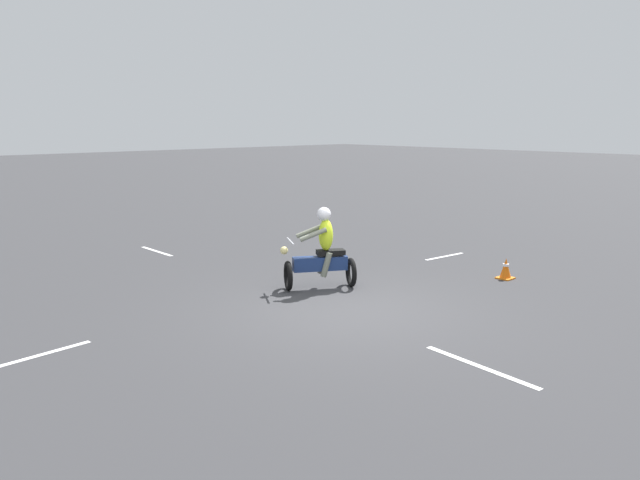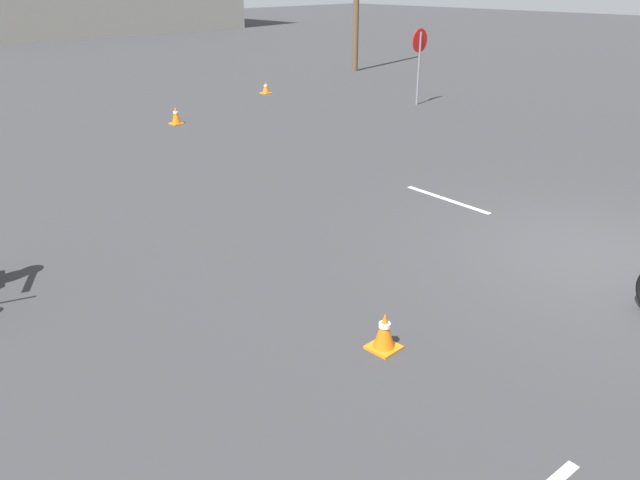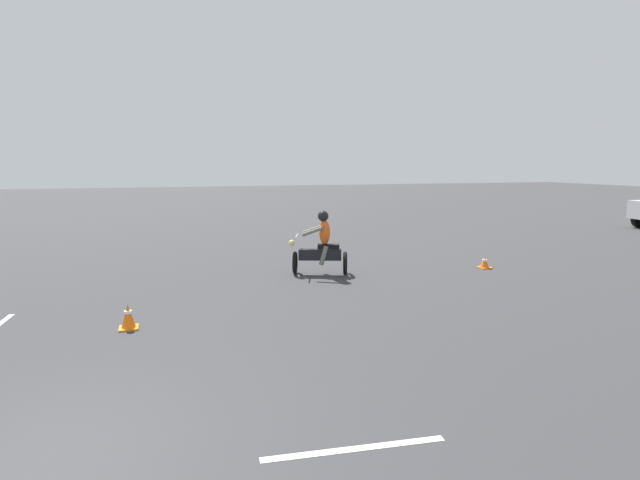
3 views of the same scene
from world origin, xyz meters
The scene contains 7 objects.
ground_plane centered at (0.00, 0.00, 0.00)m, with size 120.00×120.00×0.00m, color #333335.
motorcycle_rider_foreground centered at (-0.66, -1.40, 0.73)m, with size 1.51×1.22×1.66m.
traffic_cone_mid_center centered at (-4.10, 0.71, 0.22)m, with size 0.32×0.32×0.45m.
lane_stripe_e centered at (5.09, -1.46, 0.00)m, with size 0.10×2.04×0.01m, color silver.
lane_stripe_n centered at (0.55, 3.09, 0.00)m, with size 0.10×1.91×0.01m, color silver.
lane_stripe_w centered at (-4.98, -1.52, 0.00)m, with size 0.10×1.36×0.01m, color silver.
lane_stripe_s centered at (-0.01, -7.00, 0.00)m, with size 0.10×1.57×0.01m, color silver.
Camera 1 is at (7.68, 7.53, 3.32)m, focal length 35.00 mm.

